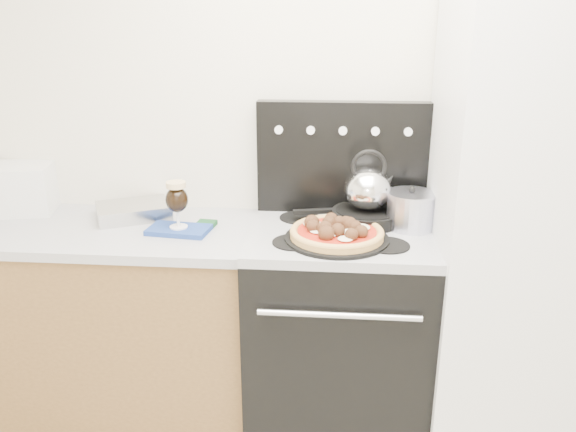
# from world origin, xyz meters

# --- Properties ---
(room_shell) EXTENTS (3.52, 3.01, 2.52)m
(room_shell) POSITION_xyz_m (0.00, 0.29, 1.25)
(room_shell) COLOR beige
(room_shell) RESTS_ON ground
(base_cabinet) EXTENTS (1.45, 0.60, 0.86)m
(base_cabinet) POSITION_xyz_m (-1.02, 1.20, 0.43)
(base_cabinet) COLOR brown
(base_cabinet) RESTS_ON ground
(countertop) EXTENTS (1.48, 0.63, 0.04)m
(countertop) POSITION_xyz_m (-1.02, 1.20, 0.88)
(countertop) COLOR #ADADB4
(countertop) RESTS_ON base_cabinet
(stove_body) EXTENTS (0.76, 0.65, 0.88)m
(stove_body) POSITION_xyz_m (0.08, 1.18, 0.44)
(stove_body) COLOR black
(stove_body) RESTS_ON ground
(cooktop) EXTENTS (0.76, 0.65, 0.04)m
(cooktop) POSITION_xyz_m (0.08, 1.18, 0.90)
(cooktop) COLOR #ADADB2
(cooktop) RESTS_ON stove_body
(backguard) EXTENTS (0.76, 0.08, 0.50)m
(backguard) POSITION_xyz_m (0.08, 1.45, 1.17)
(backguard) COLOR black
(backguard) RESTS_ON cooktop
(fridge) EXTENTS (0.64, 0.68, 1.90)m
(fridge) POSITION_xyz_m (0.78, 1.15, 0.95)
(fridge) COLOR silver
(fridge) RESTS_ON ground
(toaster_oven) EXTENTS (0.40, 0.33, 0.22)m
(toaster_oven) POSITION_xyz_m (-1.44, 1.37, 1.01)
(toaster_oven) COLOR silver
(toaster_oven) RESTS_ON countertop
(foil_sheet) EXTENTS (0.39, 0.35, 0.06)m
(foil_sheet) POSITION_xyz_m (-0.86, 1.33, 0.93)
(foil_sheet) COLOR silver
(foil_sheet) RESTS_ON countertop
(oven_mitt) EXTENTS (0.27, 0.18, 0.02)m
(oven_mitt) POSITION_xyz_m (-0.60, 1.16, 0.91)
(oven_mitt) COLOR navy
(oven_mitt) RESTS_ON countertop
(beer_glass) EXTENTS (0.11, 0.11, 0.20)m
(beer_glass) POSITION_xyz_m (-0.60, 1.16, 1.02)
(beer_glass) COLOR black
(beer_glass) RESTS_ON oven_mitt
(pizza_pan) EXTENTS (0.50, 0.50, 0.01)m
(pizza_pan) POSITION_xyz_m (0.06, 1.07, 0.93)
(pizza_pan) COLOR black
(pizza_pan) RESTS_ON cooktop
(pizza) EXTENTS (0.38, 0.38, 0.05)m
(pizza) POSITION_xyz_m (0.06, 1.07, 0.96)
(pizza) COLOR #F0A050
(pizza) RESTS_ON pizza_pan
(skillet) EXTENTS (0.36, 0.36, 0.05)m
(skillet) POSITION_xyz_m (0.19, 1.30, 0.95)
(skillet) COLOR black
(skillet) RESTS_ON cooktop
(tea_kettle) EXTENTS (0.25, 0.25, 0.22)m
(tea_kettle) POSITION_xyz_m (0.19, 1.30, 1.09)
(tea_kettle) COLOR silver
(tea_kettle) RESTS_ON skillet
(stock_pot) EXTENTS (0.25, 0.25, 0.15)m
(stock_pot) POSITION_xyz_m (0.37, 1.24, 0.99)
(stock_pot) COLOR silver
(stock_pot) RESTS_ON cooktop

